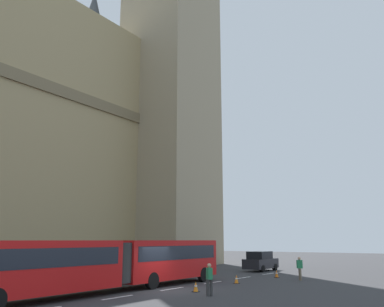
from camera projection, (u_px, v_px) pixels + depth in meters
name	position (u px, v px, depth m)	size (l,w,h in m)	color
ground_plane	(165.00, 290.00, 23.91)	(160.00, 160.00, 0.00)	#333335
lane_centre_marking	(172.00, 289.00, 24.49)	(29.80, 0.16, 0.01)	silver
articulated_bus	(113.00, 261.00, 23.50)	(18.89, 2.54, 2.90)	red
sedan_lead	(261.00, 261.00, 38.92)	(4.40, 1.86, 1.85)	black
traffic_cone_west	(196.00, 287.00, 23.10)	(0.36, 0.36, 0.58)	black
traffic_cone_middle	(236.00, 279.00, 27.59)	(0.36, 0.36, 0.58)	black
traffic_cone_east	(277.00, 274.00, 32.02)	(0.36, 0.36, 0.58)	black
pedestrian_near_cones	(209.00, 278.00, 21.51)	(0.43, 0.46, 1.69)	#333333
pedestrian_by_kerb	(300.00, 268.00, 29.88)	(0.43, 0.47, 1.69)	#726651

